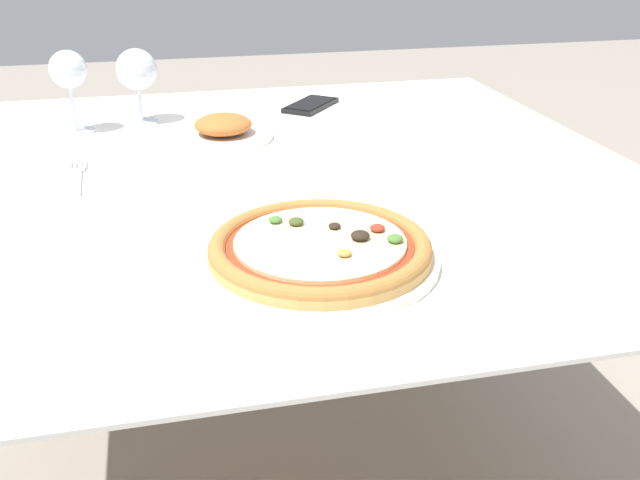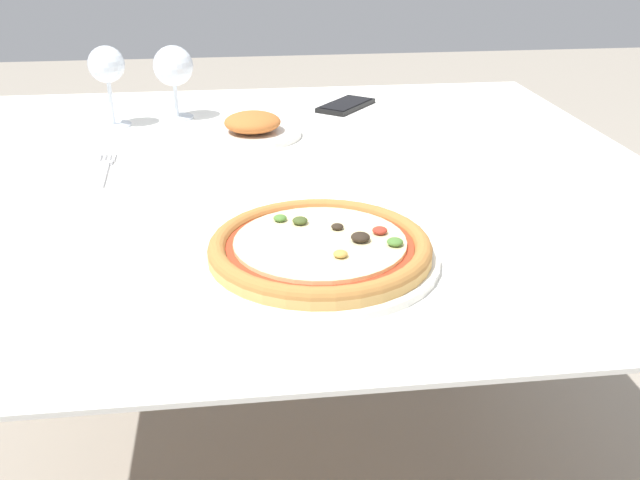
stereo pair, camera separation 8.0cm
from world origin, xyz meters
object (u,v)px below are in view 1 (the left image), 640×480
at_px(wine_glass_far_left, 137,71).
at_px(wine_glass_far_right, 68,73).
at_px(dining_table, 258,216).
at_px(cell_phone, 311,105).
at_px(side_plate, 223,130).
at_px(pizza_plate, 320,249).
at_px(fork, 77,176).

height_order(wine_glass_far_left, wine_glass_far_right, wine_glass_far_right).
distance_m(dining_table, wine_glass_far_left, 0.44).
relative_size(cell_phone, side_plate, 0.84).
relative_size(dining_table, pizza_plate, 4.36).
relative_size(wine_glass_far_right, cell_phone, 1.01).
bearing_deg(side_plate, fork, -147.76).
bearing_deg(fork, dining_table, -8.50).
height_order(pizza_plate, side_plate, side_plate).
distance_m(fork, wine_glass_far_left, 0.34).
xyz_separation_m(wine_glass_far_left, wine_glass_far_right, (-0.12, -0.04, 0.01)).
xyz_separation_m(wine_glass_far_left, side_plate, (0.15, -0.15, -0.09)).
xyz_separation_m(pizza_plate, side_plate, (-0.06, 0.54, 0.00)).
bearing_deg(wine_glass_far_left, dining_table, -62.73).
relative_size(pizza_plate, fork, 1.73).
height_order(dining_table, wine_glass_far_right, wine_glass_far_right).
bearing_deg(fork, wine_glass_far_right, 94.28).
xyz_separation_m(fork, wine_glass_far_right, (-0.02, 0.27, 0.11)).
bearing_deg(fork, side_plate, 32.24).
xyz_separation_m(cell_phone, side_plate, (-0.21, -0.19, 0.01)).
bearing_deg(cell_phone, dining_table, -114.22).
bearing_deg(dining_table, side_plate, 98.84).
distance_m(fork, side_plate, 0.30).
distance_m(dining_table, pizza_plate, 0.35).
bearing_deg(wine_glass_far_left, wine_glass_far_right, -160.77).
distance_m(pizza_plate, wine_glass_far_right, 0.74).
xyz_separation_m(wine_glass_far_right, side_plate, (0.27, -0.11, -0.10)).
bearing_deg(side_plate, dining_table, -81.16).
xyz_separation_m(fork, side_plate, (0.25, 0.16, 0.02)).
xyz_separation_m(dining_table, wine_glass_far_right, (-0.31, 0.31, 0.19)).
bearing_deg(fork, pizza_plate, -50.51).
bearing_deg(wine_glass_far_right, pizza_plate, -62.71).
height_order(fork, wine_glass_far_right, wine_glass_far_right).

